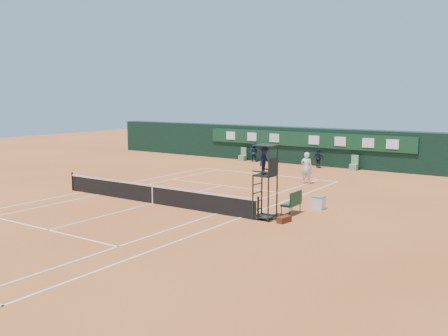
% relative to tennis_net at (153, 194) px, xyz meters
% --- Properties ---
extents(ground, '(90.00, 90.00, 0.00)m').
position_rel_tennis_net_xyz_m(ground, '(0.00, 0.00, -0.51)').
color(ground, '#C5632E').
rests_on(ground, ground).
extents(court_lines, '(11.05, 23.85, 0.01)m').
position_rel_tennis_net_xyz_m(court_lines, '(0.00, 0.00, -0.50)').
color(court_lines, white).
rests_on(court_lines, ground).
extents(tennis_net, '(12.90, 0.10, 1.10)m').
position_rel_tennis_net_xyz_m(tennis_net, '(0.00, 0.00, 0.00)').
color(tennis_net, black).
rests_on(tennis_net, ground).
extents(back_wall, '(40.00, 1.65, 3.00)m').
position_rel_tennis_net_xyz_m(back_wall, '(0.00, 18.74, 1.00)').
color(back_wall, black).
rests_on(back_wall, ground).
extents(linesman_chair_left, '(0.55, 0.50, 1.15)m').
position_rel_tennis_net_xyz_m(linesman_chair_left, '(-5.50, 17.48, -0.19)').
color(linesman_chair_left, '#609266').
rests_on(linesman_chair_left, ground).
extents(linesman_chair_right, '(0.55, 0.50, 1.15)m').
position_rel_tennis_net_xyz_m(linesman_chair_right, '(4.50, 17.48, -0.19)').
color(linesman_chair_right, '#63986A').
rests_on(linesman_chair_right, ground).
extents(umpire_chair, '(0.96, 0.95, 3.42)m').
position_rel_tennis_net_xyz_m(umpire_chair, '(6.52, 0.37, 1.95)').
color(umpire_chair, black).
rests_on(umpire_chair, ground).
extents(player_bench, '(0.56, 1.20, 1.10)m').
position_rel_tennis_net_xyz_m(player_bench, '(7.11, 2.06, 0.09)').
color(player_bench, '#1B442B').
rests_on(player_bench, ground).
extents(tennis_bag, '(0.43, 0.77, 0.27)m').
position_rel_tennis_net_xyz_m(tennis_bag, '(7.54, 0.35, -0.37)').
color(tennis_bag, black).
rests_on(tennis_bag, ground).
extents(cooler, '(0.57, 0.57, 0.65)m').
position_rel_tennis_net_xyz_m(cooler, '(7.69, 3.74, -0.18)').
color(cooler, silver).
rests_on(cooler, ground).
extents(tennis_ball, '(0.07, 0.07, 0.07)m').
position_rel_tennis_net_xyz_m(tennis_ball, '(2.64, 8.02, -0.48)').
color(tennis_ball, '#CBE535').
rests_on(tennis_ball, ground).
extents(player, '(0.79, 0.57, 2.04)m').
position_rel_tennis_net_xyz_m(player, '(4.04, 10.07, 0.51)').
color(player, silver).
rests_on(player, ground).
extents(ball_kid_left, '(0.89, 0.75, 1.60)m').
position_rel_tennis_net_xyz_m(ball_kid_left, '(-4.36, 17.47, 0.29)').
color(ball_kid_left, black).
rests_on(ball_kid_left, ground).
extents(ball_kid_right, '(0.92, 0.50, 1.50)m').
position_rel_tennis_net_xyz_m(ball_kid_right, '(1.79, 17.09, 0.24)').
color(ball_kid_right, black).
rests_on(ball_kid_right, ground).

